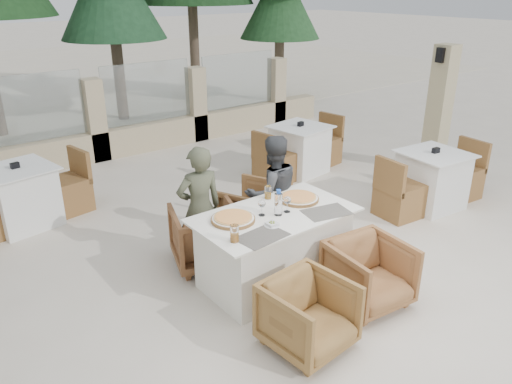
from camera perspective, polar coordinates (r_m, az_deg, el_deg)
ground at (r=5.31m, az=2.20°, el=-9.79°), size 80.00×80.00×0.00m
perimeter_wall_far at (r=8.95m, az=-17.97°, el=8.42°), size 10.00×0.34×1.60m
lantern_pillar at (r=8.55m, az=20.20°, el=8.89°), size 0.34×0.34×2.00m
pine_centre at (r=11.49m, az=-16.19°, el=20.21°), size 2.20×2.20×5.00m
pine_far_right at (r=13.00m, az=2.77°, el=20.12°), size 1.98×1.98×4.50m
dining_table at (r=5.06m, az=2.09°, el=-6.43°), size 1.60×0.90×0.77m
placemat_near_left at (r=4.46m, az=0.69°, el=-5.10°), size 0.48×0.34×0.00m
placemat_near_right at (r=4.96m, az=8.06°, el=-2.29°), size 0.51×0.39×0.00m
pizza_left at (r=4.73m, az=-2.64°, el=-3.02°), size 0.52×0.52×0.05m
pizza_right at (r=5.19m, az=4.92°, el=-0.66°), size 0.54×0.54×0.05m
water_bottle at (r=4.81m, az=2.58°, el=-1.20°), size 0.08×0.08×0.26m
wine_glass_centre at (r=4.81m, az=0.67°, el=-1.69°), size 0.08×0.08×0.18m
wine_glass_near at (r=4.89m, az=3.59°, el=-1.30°), size 0.09×0.09×0.18m
beer_glass_left at (r=4.34m, az=-2.48°, el=-4.76°), size 0.08×0.08×0.16m
beer_glass_right at (r=5.20m, az=1.37°, el=-0.04°), size 0.09×0.09×0.14m
olive_dish at (r=4.64m, az=1.84°, el=-3.65°), size 0.12×0.12×0.04m
armchair_far_left at (r=5.44m, az=-5.76°, el=-5.02°), size 0.89×0.90×0.65m
armchair_far_right at (r=6.02m, az=-0.27°, el=-2.07°), size 0.93×0.94×0.65m
armchair_near_left at (r=4.29m, az=6.01°, el=-13.85°), size 0.71×0.73×0.61m
armchair_near_right at (r=4.89m, az=12.80°, el=-9.10°), size 0.75×0.77×0.63m
diner_left at (r=5.25m, az=-6.45°, el=-1.87°), size 0.54×0.40×1.35m
diner_right at (r=5.60m, az=1.88°, el=-0.16°), size 0.75×0.65×1.35m
bg_table_a at (r=6.88m, az=-25.25°, el=-0.53°), size 1.75×1.08×0.77m
bg_table_b at (r=8.06m, az=5.01°, el=4.87°), size 1.74×1.05×0.77m
bg_table_c at (r=7.18m, az=19.43°, el=1.32°), size 1.71×0.98×0.77m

